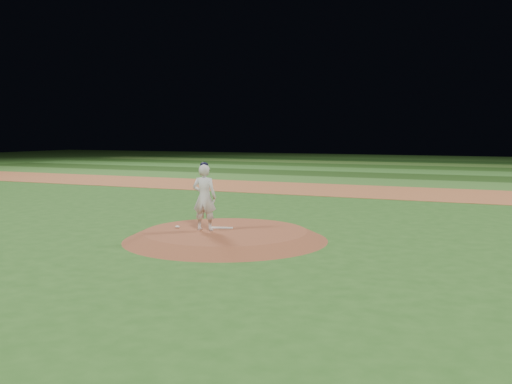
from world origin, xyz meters
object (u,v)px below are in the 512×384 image
pitching_rubber (222,228)px  pitcher_on_mound (204,197)px  rosin_bag (177,227)px  pitchers_mound (226,235)px

pitching_rubber → pitcher_on_mound: (-0.28, -0.47, 0.89)m
pitching_rubber → rosin_bag: (-1.15, -0.46, 0.02)m
pitchers_mound → pitcher_on_mound: size_ratio=2.98×
pitcher_on_mound → rosin_bag: bearing=179.0°
pitchers_mound → pitching_rubber: pitching_rubber is taller
rosin_bag → pitcher_on_mound: (0.87, -0.01, 0.87)m
pitching_rubber → rosin_bag: size_ratio=4.79×
pitching_rubber → pitcher_on_mound: bearing=-137.4°
pitchers_mound → rosin_bag: (-1.39, -0.21, 0.16)m
rosin_bag → pitching_rubber: bearing=21.7°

